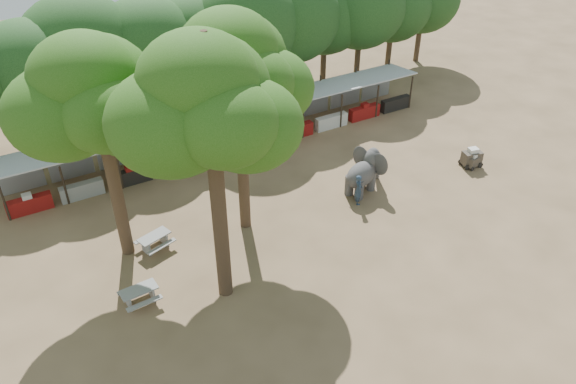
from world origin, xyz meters
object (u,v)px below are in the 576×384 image
elephant (365,172)px  cart_back (473,161)px  cart_front (472,157)px  yard_tree_left (92,98)px  picnic_table_near (139,294)px  picnic_table_far (155,240)px  yard_tree_center (205,106)px  yard_tree_back (233,71)px  handler (358,190)px

elephant → cart_back: size_ratio=3.11×
elephant → cart_front: bearing=-28.9°
yard_tree_left → picnic_table_near: size_ratio=6.56×
elephant → cart_back: (7.20, -1.43, -0.72)m
picnic_table_far → cart_back: (19.34, -2.31, -0.06)m
picnic_table_near → yard_tree_center: bearing=-20.6°
yard_tree_left → picnic_table_near: (-0.42, -3.93, -7.68)m
yard_tree_back → cart_front: yard_tree_back is taller
elephant → picnic_table_near: 14.17m
yard_tree_back → cart_front: (14.75, -1.77, -7.94)m
picnic_table_near → handler: bearing=3.1°
picnic_table_far → cart_back: bearing=-23.9°
yard_tree_left → cart_front: 22.27m
yard_tree_center → picnic_table_near: size_ratio=7.16×
handler → cart_back: handler is taller
handler → picnic_table_far: 11.18m
yard_tree_left → elephant: size_ratio=3.47×
yard_tree_back → elephant: 10.55m
yard_tree_center → yard_tree_back: yard_tree_center is taller
picnic_table_far → cart_back: cart_back is taller
handler → picnic_table_near: bearing=120.6°
yard_tree_center → cart_back: bearing=6.5°
yard_tree_center → cart_front: 19.85m
handler → picnic_table_far: handler is taller
yard_tree_center → picnic_table_near: 9.39m
yard_tree_back → elephant: bearing=-4.1°
yard_tree_left → cart_front: yard_tree_left is taller
yard_tree_center → cart_front: bearing=7.2°
yard_tree_left → picnic_table_near: yard_tree_left is taller
picnic_table_near → cart_front: (21.17, 1.15, 0.08)m
yard_tree_back → picnic_table_far: size_ratio=5.88×
yard_tree_center → handler: bearing=14.7°
cart_back → yard_tree_back: bearing=166.3°
yard_tree_center → picnic_table_far: size_ratio=6.24×
yard_tree_left → handler: bearing=-11.5°
yard_tree_center → cart_front: size_ratio=8.56×
yard_tree_left → cart_back: bearing=-8.2°
cart_front → cart_back: (-0.03, -0.20, -0.14)m
handler → cart_front: 8.35m
yard_tree_back → elephant: yard_tree_back is taller
yard_tree_back → handler: size_ratio=6.30×
yard_tree_left → cart_front: bearing=-7.6°
cart_front → picnic_table_far: bearing=-173.1°
yard_tree_left → cart_back: (20.73, -2.97, -7.74)m
picnic_table_near → picnic_table_far: bearing=57.9°
yard_tree_back → cart_back: yard_tree_back is taller
yard_tree_left → yard_tree_back: 6.09m
yard_tree_center → picnic_table_near: bearing=162.6°
picnic_table_near → cart_back: bearing=-0.5°
yard_tree_left → picnic_table_far: size_ratio=5.71×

